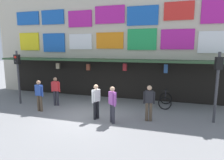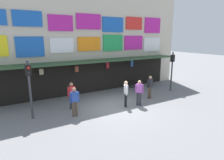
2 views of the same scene
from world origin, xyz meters
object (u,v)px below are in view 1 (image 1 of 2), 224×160
pedestrian_in_blue (56,89)px  bicycle_parked (165,100)px  pedestrian_in_white (149,101)px  pedestrian_in_green (112,103)px  pedestrian_in_yellow (96,100)px  traffic_light_near (18,69)px  pedestrian_in_red (39,94)px  traffic_light_far (218,76)px

pedestrian_in_blue → bicycle_parked: bearing=13.8°
pedestrian_in_blue → pedestrian_in_white: 5.58m
pedestrian_in_green → pedestrian_in_yellow: 0.91m
traffic_light_near → pedestrian_in_red: (2.10, -0.90, -1.19)m
traffic_light_far → bicycle_parked: size_ratio=2.72×
pedestrian_in_white → pedestrian_in_green: bearing=-155.2°
pedestrian_in_green → pedestrian_in_red: size_ratio=1.00×
bicycle_parked → pedestrian_in_green: bearing=-125.2°
bicycle_parked → pedestrian_in_red: bearing=-157.0°
traffic_light_near → pedestrian_in_blue: bearing=7.4°
traffic_light_near → pedestrian_in_yellow: bearing=-11.5°
traffic_light_far → pedestrian_in_white: (-2.87, -0.66, -1.19)m
traffic_light_near → pedestrian_in_red: traffic_light_near is taller
pedestrian_in_red → pedestrian_in_white: 5.75m
bicycle_parked → pedestrian_in_white: pedestrian_in_white is taller
traffic_light_near → pedestrian_in_green: size_ratio=1.90×
traffic_light_near → pedestrian_in_red: size_ratio=1.90×
bicycle_parked → pedestrian_in_yellow: (-3.12, -2.93, 0.55)m
traffic_light_far → pedestrian_in_white: traffic_light_far is taller
bicycle_parked → pedestrian_in_red: (-6.43, -2.73, 0.55)m
pedestrian_in_green → pedestrian_in_blue: same height
traffic_light_near → pedestrian_in_yellow: (5.42, -1.10, -1.19)m
bicycle_parked → pedestrian_in_green: size_ratio=0.70×
traffic_light_far → pedestrian_in_yellow: 5.54m
traffic_light_far → pedestrian_in_green: bearing=-162.8°
traffic_light_near → pedestrian_in_green: traffic_light_near is taller
traffic_light_near → bicycle_parked: (8.53, 1.82, -1.75)m
pedestrian_in_green → pedestrian_in_yellow: bearing=164.1°
traffic_light_near → traffic_light_far: (10.72, 0.02, 0.00)m
pedestrian_in_green → pedestrian_in_white: same height
traffic_light_far → pedestrian_in_red: (-8.61, -0.92, -1.19)m
bicycle_parked → traffic_light_far: bearing=-39.6°
pedestrian_in_yellow → traffic_light_far: bearing=12.0°
pedestrian_in_blue → pedestrian_in_white: size_ratio=1.00×
pedestrian_in_blue → pedestrian_in_white: bearing=-9.7°
traffic_light_near → bicycle_parked: traffic_light_near is taller
pedestrian_in_blue → pedestrian_in_green: bearing=-22.7°
pedestrian_in_blue → pedestrian_in_yellow: bearing=-24.6°
traffic_light_far → pedestrian_in_green: traffic_light_far is taller
pedestrian_in_red → traffic_light_near: bearing=156.8°
pedestrian_in_blue → pedestrian_in_yellow: (3.08, -1.41, -0.04)m
traffic_light_near → pedestrian_in_yellow: traffic_light_near is taller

